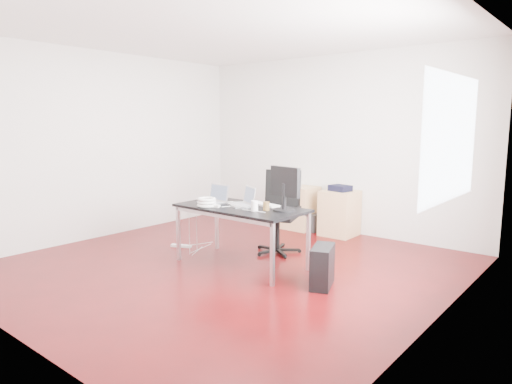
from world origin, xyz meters
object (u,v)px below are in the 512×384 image
Objects in this scene: desk at (241,211)px; filing_cabinet_left at (300,208)px; office_chair at (279,207)px; filing_cabinet_right at (339,213)px; pc_tower at (322,266)px.

filing_cabinet_left is at bearing 104.40° from desk.
filing_cabinet_right is (0.19, 1.31, -0.26)m from office_chair.
filing_cabinet_right is 2.33m from pc_tower.
office_chair is (-0.00, 0.79, -0.07)m from desk.
office_chair is 1.47m from pc_tower.
desk is 2.29× the size of filing_cabinet_right.
filing_cabinet_right reaches higher than pc_tower.
pc_tower is (1.17, -0.81, -0.39)m from office_chair.
pc_tower is (0.97, -2.12, -0.13)m from filing_cabinet_right.
filing_cabinet_right is 1.56× the size of pc_tower.
office_chair is 1.54× the size of filing_cabinet_right.
office_chair reaches higher than filing_cabinet_right.
office_chair is at bearing 90.07° from desk.
filing_cabinet_right is at bearing 84.79° from desk.
desk is 1.48× the size of office_chair.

